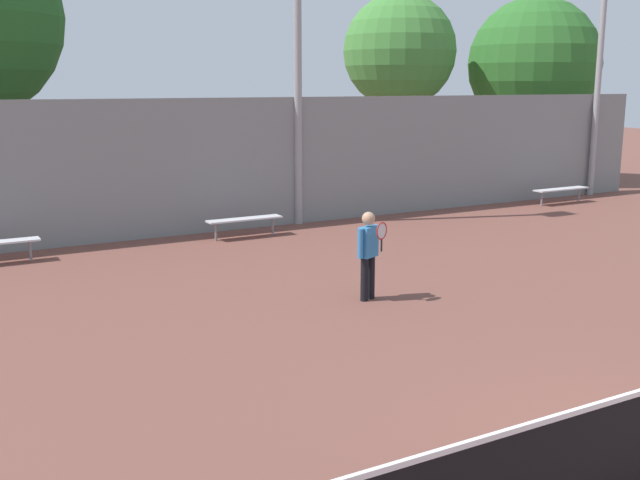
{
  "coord_description": "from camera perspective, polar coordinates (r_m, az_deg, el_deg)",
  "views": [
    {
      "loc": [
        -6.47,
        -4.06,
        3.78
      ],
      "look_at": [
        0.3,
        7.93,
        0.9
      ],
      "focal_mm": 42.0,
      "sensor_mm": 36.0,
      "label": 1
    }
  ],
  "objects": [
    {
      "name": "tree_green_tall",
      "position": [
        28.46,
        6.09,
        14.09
      ],
      "size": [
        4.15,
        4.15,
        7.03
      ],
      "color": "brown",
      "rests_on": "ground_plane"
    },
    {
      "name": "bench_courtside_far",
      "position": [
        25.24,
        17.9,
        3.66
      ],
      "size": [
        2.09,
        0.4,
        0.49
      ],
      "color": "silver",
      "rests_on": "ground_plane"
    },
    {
      "name": "light_pole_far_right",
      "position": [
        27.52,
        20.73,
        15.28
      ],
      "size": [
        0.9,
        0.6,
        9.21
      ],
      "color": "#939399",
      "rests_on": "ground_plane"
    },
    {
      "name": "tree_green_broad",
      "position": [
        30.38,
        15.99,
        12.75
      ],
      "size": [
        5.0,
        5.0,
        7.02
      ],
      "color": "brown",
      "rests_on": "ground_plane"
    },
    {
      "name": "tennis_player",
      "position": [
        13.21,
        3.71,
        -0.77
      ],
      "size": [
        0.53,
        0.49,
        1.59
      ],
      "rotation": [
        0.0,
        0.0,
        0.39
      ],
      "color": "black",
      "rests_on": "ground_plane"
    },
    {
      "name": "back_fence",
      "position": [
        19.26,
        -9.68,
        5.5
      ],
      "size": [
        32.12,
        0.06,
        3.44
      ],
      "color": "gray",
      "rests_on": "ground_plane"
    },
    {
      "name": "bench_adjacent_court",
      "position": [
        18.76,
        -5.76,
        1.53
      ],
      "size": [
        1.94,
        0.4,
        0.49
      ],
      "color": "silver",
      "rests_on": "ground_plane"
    }
  ]
}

